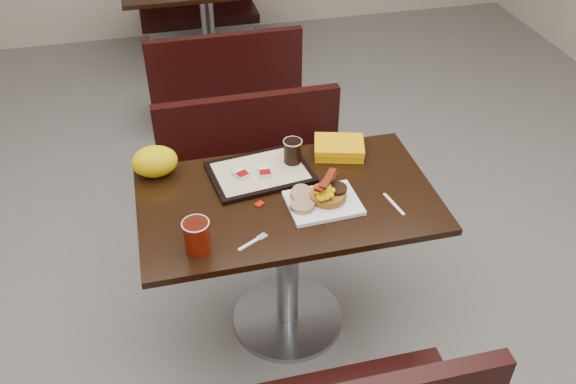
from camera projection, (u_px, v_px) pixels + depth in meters
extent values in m
cube|color=gray|center=(288.00, 319.00, 2.94)|extent=(6.00, 7.00, 0.01)
cube|color=white|center=(323.00, 203.00, 2.43)|extent=(0.29, 0.23, 0.02)
cylinder|color=#936218|center=(328.00, 195.00, 2.44)|extent=(0.18, 0.18, 0.03)
cylinder|color=black|center=(337.00, 188.00, 2.44)|extent=(0.10, 0.10, 0.01)
ellipsoid|color=yellow|center=(325.00, 191.00, 2.39)|extent=(0.10, 0.09, 0.05)
cylinder|color=tan|center=(302.00, 205.00, 2.39)|extent=(0.11, 0.11, 0.02)
cylinder|color=tan|center=(302.00, 195.00, 2.43)|extent=(0.11, 0.11, 0.05)
cylinder|color=#941705|center=(197.00, 237.00, 2.19)|extent=(0.11, 0.11, 0.13)
cube|color=white|center=(394.00, 204.00, 2.44)|extent=(0.04, 0.15, 0.00)
cube|color=#A21506|center=(259.00, 204.00, 2.44)|extent=(0.04, 0.04, 0.01)
cube|color=#8C0504|center=(247.00, 183.00, 2.54)|extent=(0.04, 0.03, 0.01)
cube|color=black|center=(260.00, 173.00, 2.59)|extent=(0.45, 0.35, 0.02)
cube|color=silver|center=(241.00, 174.00, 2.55)|extent=(0.08, 0.09, 0.02)
cube|color=silver|center=(265.00, 172.00, 2.56)|extent=(0.06, 0.07, 0.02)
cylinder|color=black|center=(293.00, 151.00, 2.61)|extent=(0.09, 0.09, 0.10)
cube|color=#F9A704|center=(339.00, 148.00, 2.71)|extent=(0.25, 0.21, 0.06)
ellipsoid|color=yellow|center=(155.00, 161.00, 2.56)|extent=(0.21, 0.16, 0.13)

